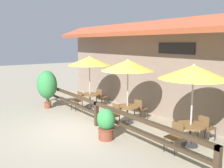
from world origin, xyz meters
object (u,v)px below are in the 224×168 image
object	(u,v)px
patio_umbrella_far	(194,72)
potted_plant_small_flowering	(47,85)
dining_table_near	(90,97)
chair_far_streetside	(175,135)
chair_middle_wallside	(140,108)
chair_near_streetside	(78,100)
chair_near_wallside	(101,96)
potted_plant_corner_fern	(106,123)
patio_umbrella_middle	(128,65)
dining_table_middle	(127,109)
dining_table_far	(191,129)
patio_umbrella_near	(89,61)
chair_middle_streetside	(114,114)
chair_far_wallside	(206,127)

from	to	relation	value
patio_umbrella_far	potted_plant_small_flowering	size ratio (longest dim) A/B	1.38
dining_table_near	potted_plant_small_flowering	distance (m)	2.19
chair_far_streetside	chair_middle_wallside	bearing A→B (deg)	152.30
chair_near_streetside	chair_near_wallside	xyz separation A→B (m)	(-0.04, 1.36, 0.00)
potted_plant_corner_fern	patio_umbrella_middle	bearing A→B (deg)	119.46
dining_table_middle	dining_table_far	distance (m)	2.95
dining_table_middle	patio_umbrella_far	size ratio (longest dim) A/B	0.36
potted_plant_corner_fern	patio_umbrella_near	bearing A→B (deg)	156.51
potted_plant_small_flowering	chair_far_streetside	bearing A→B (deg)	9.46
chair_near_streetside	potted_plant_corner_fern	distance (m)	4.07
dining_table_middle	chair_middle_streetside	distance (m)	0.72
chair_middle_wallside	chair_far_wallside	world-z (taller)	same
chair_near_streetside	patio_umbrella_near	bearing A→B (deg)	85.17
potted_plant_small_flowering	potted_plant_corner_fern	bearing A→B (deg)	0.52
potted_plant_small_flowering	chair_near_wallside	bearing A→B (deg)	65.40
patio_umbrella_near	chair_far_wallside	world-z (taller)	patio_umbrella_near
patio_umbrella_middle	chair_middle_wallside	bearing A→B (deg)	92.44
patio_umbrella_near	dining_table_far	world-z (taller)	patio_umbrella_near
chair_near_streetside	potted_plant_corner_fern	bearing A→B (deg)	-18.23
chair_near_wallside	patio_umbrella_middle	world-z (taller)	patio_umbrella_middle
patio_umbrella_near	chair_middle_wallside	world-z (taller)	patio_umbrella_near
chair_middle_streetside	chair_middle_wallside	bearing A→B (deg)	87.23
patio_umbrella_middle	dining_table_middle	world-z (taller)	patio_umbrella_middle
patio_umbrella_near	patio_umbrella_middle	xyz separation A→B (m)	(2.97, -0.00, 0.00)
patio_umbrella_near	chair_far_streetside	bearing A→B (deg)	-5.54
chair_far_wallside	potted_plant_corner_fern	world-z (taller)	potted_plant_corner_fern
dining_table_middle	dining_table_far	world-z (taller)	same
dining_table_middle	potted_plant_small_flowering	size ratio (longest dim) A/B	0.50
dining_table_near	dining_table_far	distance (m)	5.91
dining_table_near	chair_far_wallside	xyz separation A→B (m)	(5.97, 0.87, -0.06)
patio_umbrella_near	chair_far_wallside	size ratio (longest dim) A/B	2.96
chair_middle_wallside	chair_far_streetside	world-z (taller)	same
potted_plant_corner_fern	chair_near_wallside	bearing A→B (deg)	149.07
dining_table_near	chair_middle_streetside	bearing A→B (deg)	-13.38
patio_umbrella_far	dining_table_far	world-z (taller)	patio_umbrella_far
chair_near_wallside	chair_middle_wallside	bearing A→B (deg)	170.37
chair_near_streetside	patio_umbrella_middle	bearing A→B (deg)	9.14
potted_plant_small_flowering	potted_plant_corner_fern	size ratio (longest dim) A/B	1.78
chair_near_wallside	patio_umbrella_far	size ratio (longest dim) A/B	0.34
chair_middle_wallside	potted_plant_corner_fern	size ratio (longest dim) A/B	0.83
patio_umbrella_near	patio_umbrella_far	size ratio (longest dim) A/B	1.00
patio_umbrella_near	dining_table_near	world-z (taller)	patio_umbrella_near
chair_near_wallside	chair_middle_streetside	size ratio (longest dim) A/B	1.00
patio_umbrella_near	chair_near_wallside	distance (m)	1.97
patio_umbrella_near	dining_table_far	size ratio (longest dim) A/B	2.79
chair_near_wallside	dining_table_middle	size ratio (longest dim) A/B	0.94
patio_umbrella_middle	chair_far_streetside	xyz separation A→B (m)	(2.94, -0.57, -1.85)
dining_table_far	potted_plant_corner_fern	world-z (taller)	potted_plant_corner_fern
patio_umbrella_near	patio_umbrella_far	world-z (taller)	same
chair_near_streetside	patio_umbrella_far	world-z (taller)	patio_umbrella_far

